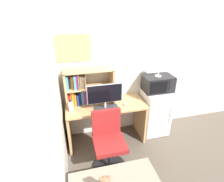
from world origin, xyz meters
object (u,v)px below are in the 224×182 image
object	(u,v)px
monitor	(105,95)
wall_corkboard	(71,48)
desk_fan	(159,67)
water_bottle	(71,106)
hutch_bookshelf	(82,86)
mini_fridge	(155,112)
desk_chair	(109,145)
computer_mouse	(125,104)
microwave	(158,84)
keyboard	(106,107)

from	to	relation	value
monitor	wall_corkboard	xyz separation A→B (m)	(-0.43, 0.39, 0.67)
desk_fan	water_bottle	bearing A→B (deg)	-175.28
hutch_bookshelf	wall_corkboard	bearing A→B (deg)	130.13
mini_fridge	desk_chair	xyz separation A→B (m)	(-1.04, -0.63, -0.02)
computer_mouse	microwave	xyz separation A→B (m)	(0.64, 0.14, 0.24)
monitor	mini_fridge	size ratio (longest dim) A/B	0.64
keyboard	wall_corkboard	xyz separation A→B (m)	(-0.45, 0.39, 0.89)
microwave	hutch_bookshelf	bearing A→B (deg)	175.18
monitor	water_bottle	size ratio (longest dim) A/B	2.83
hutch_bookshelf	wall_corkboard	distance (m)	0.62
keyboard	water_bottle	xyz separation A→B (m)	(-0.55, 0.03, 0.08)
hutch_bookshelf	mini_fridge	distance (m)	1.45
water_bottle	desk_chair	xyz separation A→B (m)	(0.48, -0.50, -0.43)
desk_fan	monitor	bearing A→B (deg)	-170.92
computer_mouse	desk_fan	size ratio (longest dim) A/B	0.28
keyboard	microwave	world-z (taller)	microwave
desk_fan	computer_mouse	bearing A→B (deg)	-168.15
water_bottle	desk_chair	world-z (taller)	water_bottle
keyboard	monitor	bearing A→B (deg)	-173.93
hutch_bookshelf	desk_fan	bearing A→B (deg)	-5.14
monitor	water_bottle	xyz separation A→B (m)	(-0.53, 0.03, -0.15)
keyboard	wall_corkboard	world-z (taller)	wall_corkboard
monitor	mini_fridge	distance (m)	1.14
desk_fan	desk_chair	world-z (taller)	desk_fan
mini_fridge	water_bottle	bearing A→B (deg)	-175.22
monitor	desk_chair	xyz separation A→B (m)	(-0.05, -0.47, -0.57)
hutch_bookshelf	keyboard	distance (m)	0.53
microwave	desk_chair	bearing A→B (deg)	-148.63
desk_chair	microwave	bearing A→B (deg)	31.37
hutch_bookshelf	microwave	xyz separation A→B (m)	(1.31, -0.11, -0.04)
wall_corkboard	hutch_bookshelf	bearing A→B (deg)	-49.87
computer_mouse	wall_corkboard	world-z (taller)	wall_corkboard
mini_fridge	keyboard	bearing A→B (deg)	-170.84
microwave	mini_fridge	bearing A→B (deg)	-90.26
desk_fan	desk_chair	size ratio (longest dim) A/B	0.31
keyboard	desk_fan	world-z (taller)	desk_fan
water_bottle	wall_corkboard	world-z (taller)	wall_corkboard
monitor	microwave	distance (m)	1.00
monitor	mini_fridge	bearing A→B (deg)	9.10
wall_corkboard	microwave	bearing A→B (deg)	-9.37
desk_chair	wall_corkboard	xyz separation A→B (m)	(-0.38, 0.87, 1.24)
computer_mouse	mini_fridge	xyz separation A→B (m)	(0.64, 0.13, -0.33)
hutch_bookshelf	microwave	bearing A→B (deg)	-4.82
wall_corkboard	keyboard	bearing A→B (deg)	-41.09
mini_fridge	desk_chair	size ratio (longest dim) A/B	0.94
desk_chair	keyboard	bearing A→B (deg)	81.26
wall_corkboard	mini_fridge	bearing A→B (deg)	-9.48
computer_mouse	desk_chair	bearing A→B (deg)	-128.55
hutch_bookshelf	wall_corkboard	world-z (taller)	wall_corkboard
keyboard	water_bottle	bearing A→B (deg)	177.00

